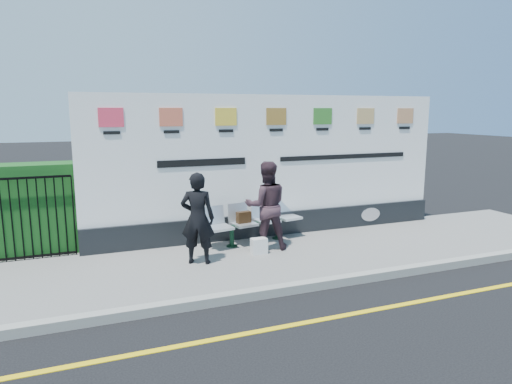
# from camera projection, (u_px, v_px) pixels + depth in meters

# --- Properties ---
(ground) EXTENTS (80.00, 80.00, 0.00)m
(ground) POSITION_uv_depth(u_px,v_px,m) (351.00, 315.00, 6.33)
(ground) COLOR black
(pavement) EXTENTS (14.00, 3.00, 0.12)m
(pavement) POSITION_uv_depth(u_px,v_px,m) (278.00, 257.00, 8.62)
(pavement) COLOR slate
(pavement) RESTS_ON ground
(kerb) EXTENTS (14.00, 0.18, 0.14)m
(kerb) POSITION_uv_depth(u_px,v_px,m) (316.00, 284.00, 7.24)
(kerb) COLOR gray
(kerb) RESTS_ON ground
(yellow_line) EXTENTS (14.00, 0.10, 0.01)m
(yellow_line) POSITION_uv_depth(u_px,v_px,m) (351.00, 314.00, 6.33)
(yellow_line) COLOR yellow
(yellow_line) RESTS_ON ground
(billboard) EXTENTS (8.00, 0.30, 3.00)m
(billboard) POSITION_uv_depth(u_px,v_px,m) (274.00, 175.00, 9.79)
(billboard) COLOR black
(billboard) RESTS_ON pavement
(hedge) EXTENTS (2.35, 0.70, 1.70)m
(hedge) POSITION_uv_depth(u_px,v_px,m) (14.00, 210.00, 8.48)
(hedge) COLOR #174D19
(hedge) RESTS_ON pavement
(railing) EXTENTS (2.05, 0.06, 1.54)m
(railing) POSITION_uv_depth(u_px,v_px,m) (12.00, 219.00, 8.08)
(railing) COLOR black
(railing) RESTS_ON pavement
(bench) EXTENTS (2.17, 0.93, 0.45)m
(bench) POSITION_uv_depth(u_px,v_px,m) (255.00, 232.00, 9.34)
(bench) COLOR silver
(bench) RESTS_ON pavement
(woman_left) EXTENTS (0.70, 0.60, 1.63)m
(woman_left) POSITION_uv_depth(u_px,v_px,m) (198.00, 218.00, 7.97)
(woman_left) COLOR black
(woman_left) RESTS_ON pavement
(woman_right) EXTENTS (0.96, 0.82, 1.72)m
(woman_right) POSITION_uv_depth(u_px,v_px,m) (266.00, 206.00, 8.81)
(woman_right) COLOR #38242C
(woman_right) RESTS_ON pavement
(handbag_brown) EXTENTS (0.31, 0.17, 0.23)m
(handbag_brown) POSITION_uv_depth(u_px,v_px,m) (244.00, 217.00, 9.14)
(handbag_brown) COLOR black
(handbag_brown) RESTS_ON bench
(carrier_bag_white) EXTENTS (0.30, 0.18, 0.30)m
(carrier_bag_white) POSITION_uv_depth(u_px,v_px,m) (259.00, 246.00, 8.61)
(carrier_bag_white) COLOR silver
(carrier_bag_white) RESTS_ON pavement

